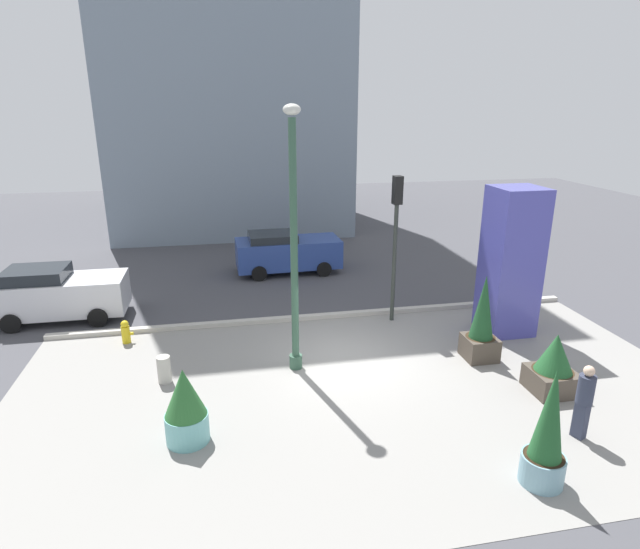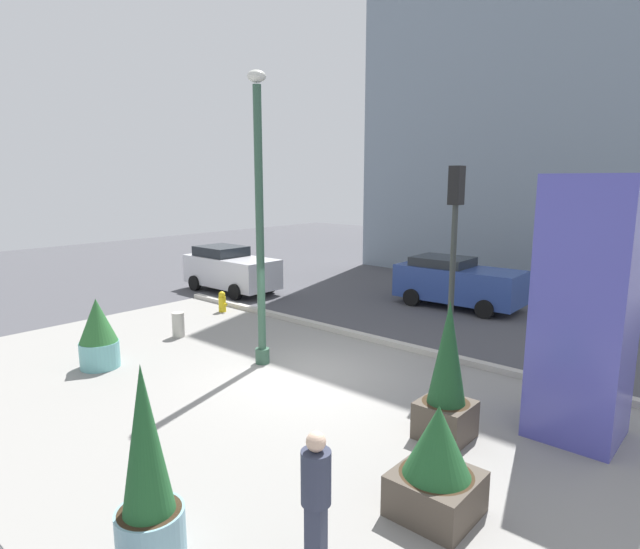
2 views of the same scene
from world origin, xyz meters
The scene contains 16 objects.
ground_plane centered at (0.00, 4.00, 0.00)m, with size 60.00×60.00×0.00m, color #47474C.
plaza_pavement centered at (0.00, -2.00, 0.00)m, with size 18.00×10.00×0.02m, color gray.
curb_strip centered at (0.00, 3.12, 0.08)m, with size 18.00×0.24×0.16m, color #B7B2A8.
lamp_post centered at (-1.46, -0.24, 3.48)m, with size 0.44×0.44×7.12m.
art_pillar_blue centered at (5.62, 1.01, 2.36)m, with size 1.49×1.49×4.72m, color #4C4CAD.
potted_plant_near_left centered at (2.58, -5.81, 1.09)m, with size 0.85×0.85×2.51m.
potted_plant_mid_plaza centered at (4.83, -2.76, 0.75)m, with size 1.09×1.09×1.61m.
potted_plant_near_right centered at (-4.30, -3.11, 0.86)m, with size 0.95×0.95×1.77m.
potted_plant_by_pillar centered at (3.89, -0.69, 1.12)m, with size 0.90×0.90×2.56m.
fire_hydrant centered at (-6.41, 2.38, 0.37)m, with size 0.36×0.26×0.75m.
concrete_bollard centered at (-5.03, -0.35, 0.38)m, with size 0.36×0.36×0.75m, color #B2ADA3.
traffic_light_far_side centered at (2.29, 2.53, 3.32)m, with size 0.28×0.42×4.94m.
car_intersection centered at (-0.54, 8.60, 0.93)m, with size 4.56×2.20×1.80m.
car_curb_west centered at (-8.94, 4.81, 0.94)m, with size 4.33×2.06×1.87m.
pedestrian_crossing centered at (4.27, -4.63, 0.99)m, with size 0.47×0.47×1.77m.
highrise_across_street centered at (-2.46, 20.73, 12.42)m, with size 13.01×13.14×24.83m, color gray.
Camera 2 is at (7.91, -8.72, 4.61)m, focal length 28.95 mm.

